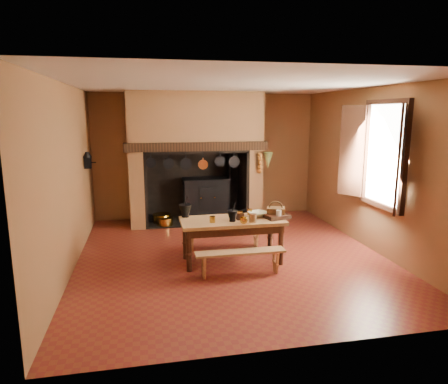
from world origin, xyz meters
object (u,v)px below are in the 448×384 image
iron_range (206,198)px  wicker_basket (276,212)px  mixing_bowl (258,214)px  bench_front (240,257)px  coffee_grinder (240,216)px  work_table (232,226)px

iron_range → wicker_basket: iron_range is taller
iron_range → mixing_bowl: iron_range is taller
iron_range → bench_front: 3.28m
mixing_bowl → wicker_basket: bearing=-23.1°
iron_range → mixing_bowl: size_ratio=5.26×
coffee_grinder → bench_front: bearing=-104.4°
work_table → wicker_basket: wicker_basket is taller
mixing_bowl → wicker_basket: size_ratio=0.92×
work_table → coffee_grinder: (0.12, -0.04, 0.17)m
work_table → mixing_bowl: bearing=12.7°
iron_range → mixing_bowl: (0.45, -2.61, 0.26)m
iron_range → coffee_grinder: bearing=-87.5°
iron_range → work_table: 2.71m
work_table → wicker_basket: (0.72, -0.01, 0.20)m
coffee_grinder → mixing_bowl: coffee_grinder is taller
iron_range → coffee_grinder: (0.12, -2.75, 0.29)m
coffee_grinder → wicker_basket: (0.60, 0.03, 0.02)m
work_table → bench_front: size_ratio=1.22×
work_table → coffee_grinder: 0.21m
bench_front → coffee_grinder: (0.12, 0.53, 0.49)m
mixing_bowl → bench_front: bearing=-124.1°
coffee_grinder → wicker_basket: 0.60m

